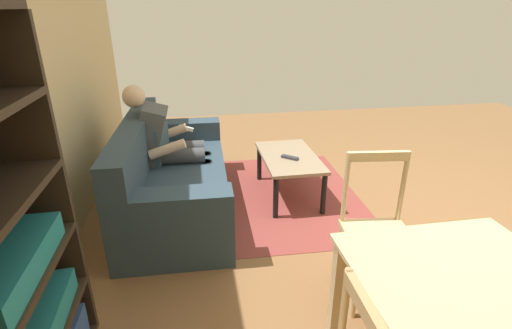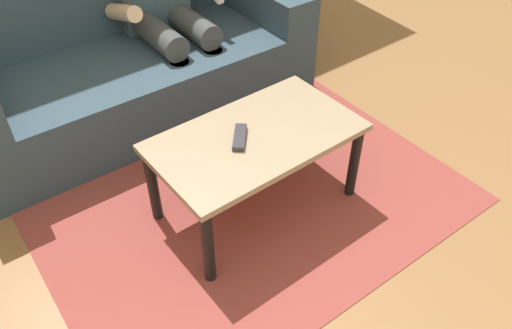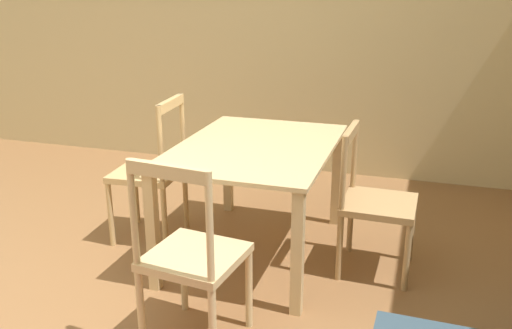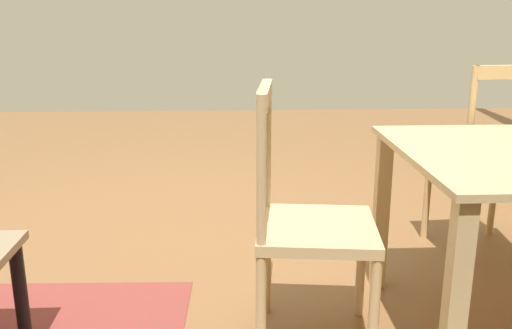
{
  "view_description": "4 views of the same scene",
  "coord_description": "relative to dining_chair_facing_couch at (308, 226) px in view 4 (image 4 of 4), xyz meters",
  "views": [
    {
      "loc": [
        -2.34,
        1.88,
        1.79
      ],
      "look_at": [
        -0.25,
        1.53,
        0.9
      ],
      "focal_mm": 26.21,
      "sensor_mm": 36.0,
      "label": 1
    },
    {
      "loc": [
        -0.07,
        -0.4,
        1.79
      ],
      "look_at": [
        1.0,
        0.98,
        0.26
      ],
      "focal_mm": 35.35,
      "sensor_mm": 36.0,
      "label": 2
    },
    {
      "loc": [
        1.58,
        1.73,
        1.66
      ],
      "look_at": [
        -1.46,
        0.78,
        0.6
      ],
      "focal_mm": 38.0,
      "sensor_mm": 36.0,
      "label": 3
    },
    {
      "loc": [
        -0.2,
        2.63,
        1.21
      ],
      "look_at": [
        -0.25,
        1.53,
        0.9
      ],
      "focal_mm": 39.1,
      "sensor_mm": 36.0,
      "label": 4
    }
  ],
  "objects": [
    {
      "name": "ground_plane",
      "position": [
        0.47,
        -0.77,
        -0.46
      ],
      "size": [
        8.46,
        8.46,
        0.0
      ],
      "primitive_type": "plane",
      "color": "brown"
    },
    {
      "name": "dining_chair_facing_couch",
      "position": [
        0.0,
        0.0,
        0.0
      ],
      "size": [
        0.46,
        0.46,
        0.96
      ],
      "color": "#D1B27F",
      "rests_on": "ground_plane"
    },
    {
      "name": "dining_chair_by_doorway",
      "position": [
        -0.98,
        -0.73,
        0.01
      ],
      "size": [
        0.45,
        0.45,
        0.97
      ],
      "color": "tan",
      "rests_on": "ground_plane"
    }
  ]
}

